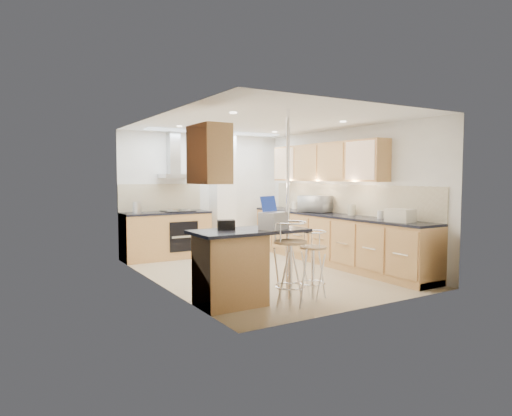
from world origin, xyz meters
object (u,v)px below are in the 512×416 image
laptop (273,221)px  bar_stool_near (290,263)px  bread_bin (400,215)px  microwave (315,204)px  bar_stool_end (313,264)px

laptop → bar_stool_near: (0.11, -0.22, -0.52)m
laptop → bread_bin: bearing=-22.6°
laptop → bar_stool_near: 0.58m
bar_stool_near → bread_bin: bearing=23.8°
microwave → bread_bin: size_ratio=1.54×
laptop → bread_bin: 2.29m
laptop → bread_bin: (2.28, -0.04, -0.03)m
laptop → microwave: bearing=20.2°
microwave → bar_stool_end: microwave is taller
bar_stool_near → bar_stool_end: bar_stool_near is taller
laptop → bar_stool_near: size_ratio=0.30×
bread_bin → microwave: bearing=78.3°
microwave → bar_stool_near: bearing=117.2°
microwave → laptop: 3.16m
microwave → bread_bin: 2.15m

